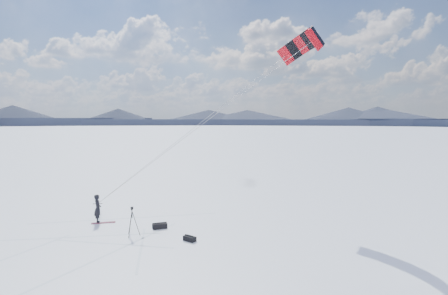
{
  "coord_description": "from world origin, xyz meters",
  "views": [
    {
      "loc": [
        4.89,
        -20.26,
        6.18
      ],
      "look_at": [
        6.05,
        2.4,
        4.41
      ],
      "focal_mm": 30.0,
      "sensor_mm": 36.0,
      "label": 1
    }
  ],
  "objects": [
    {
      "name": "tripod",
      "position": [
        1.05,
        -0.74,
        0.99
      ],
      "size": [
        0.68,
        0.7,
        1.55
      ],
      "rotation": [
        0.0,
        0.0,
        0.2
      ],
      "color": "black",
      "rests_on": "ground"
    },
    {
      "name": "power_kite",
      "position": [
        11.07,
        2.88,
        10.78
      ],
      "size": [
        13.77,
        5.79,
        10.56
      ],
      "color": "#B70B15",
      "rests_on": "ground"
    },
    {
      "name": "gear_bag_a",
      "position": [
        2.34,
        0.49,
        0.16
      ],
      "size": [
        0.88,
        0.6,
        0.36
      ],
      "rotation": [
        0.0,
        0.0,
        0.31
      ],
      "color": "black",
      "rests_on": "ground"
    },
    {
      "name": "snowkiter",
      "position": [
        -1.47,
        1.88,
        0.0
      ],
      "size": [
        0.62,
        0.73,
        1.69
      ],
      "primitive_type": "imported",
      "rotation": [
        0.0,
        0.0,
        1.98
      ],
      "color": "black",
      "rests_on": "ground"
    },
    {
      "name": "snow_tracks",
      "position": [
        -0.65,
        -0.35,
        0.0
      ],
      "size": [
        14.76,
        10.25,
        0.01
      ],
      "color": "silver",
      "rests_on": "ground"
    },
    {
      "name": "ground",
      "position": [
        0.0,
        0.0,
        0.0
      ],
      "size": [
        1800.0,
        1800.0,
        0.0
      ],
      "primitive_type": "plane",
      "color": "white"
    },
    {
      "name": "snowboard",
      "position": [
        -1.13,
        1.78,
        0.02
      ],
      "size": [
        1.39,
        0.53,
        0.04
      ],
      "primitive_type": "cube",
      "rotation": [
        0.0,
        0.0,
        0.21
      ],
      "color": "maroon",
      "rests_on": "ground"
    },
    {
      "name": "horizon_hills",
      "position": [
        -0.0,
        0.0,
        4.48
      ],
      "size": [
        704.47,
        706.88,
        10.23
      ],
      "color": "#16202F",
      "rests_on": "ground"
    },
    {
      "name": "gear_bag_b",
      "position": [
        4.1,
        -1.75,
        0.13
      ],
      "size": [
        0.71,
        0.68,
        0.3
      ],
      "rotation": [
        0.0,
        0.0,
        -0.73
      ],
      "color": "black",
      "rests_on": "ground"
    }
  ]
}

